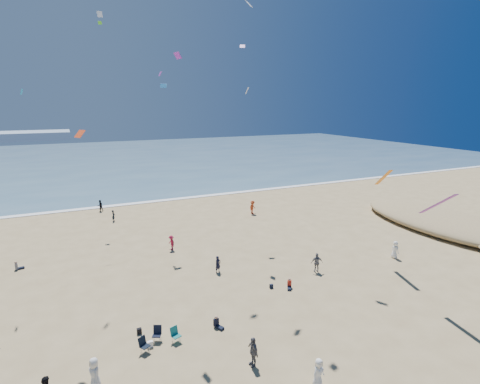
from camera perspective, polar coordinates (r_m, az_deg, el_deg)
name	(u,v)px	position (r m, az deg, el deg)	size (l,w,h in m)	color
ocean	(96,160)	(107.38, -21.04, 4.57)	(220.00, 100.00, 0.06)	#476B84
surf_line	(124,205)	(58.45, -17.32, -1.86)	(220.00, 1.20, 0.08)	white
standing_flyers	(247,278)	(31.38, 1.02, -12.96)	(33.95, 54.16, 1.84)	black
seated_group	(245,332)	(25.69, 0.82, -20.56)	(22.67, 32.07, 0.84)	silver
chair_cluster	(159,338)	(25.51, -12.17, -20.95)	(2.79, 1.61, 1.00)	black
white_tote	(150,344)	(25.66, -13.54, -21.62)	(0.35, 0.20, 0.40)	white
black_backpack	(139,331)	(27.02, -15.10, -19.78)	(0.30, 0.22, 0.38)	black
navy_bag	(271,286)	(31.68, 4.80, -14.11)	(0.28, 0.18, 0.34)	black
kites_aloft	(284,100)	(28.70, 6.73, 13.72)	(41.71, 45.81, 25.00)	green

